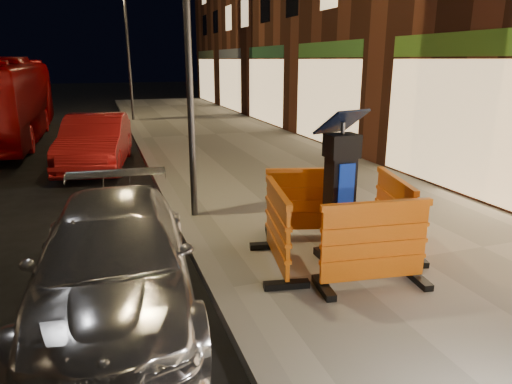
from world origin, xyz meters
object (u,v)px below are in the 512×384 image
object	(u,v)px
car_silver	(118,308)
car_red	(98,167)
barrier_kerbside	(277,228)
bus_doubledecker	(7,141)
barrier_back	(310,202)
barrier_front	(374,245)
parking_kiosk	(340,191)
barrier_bldgside	(393,214)

from	to	relation	value
car_silver	car_red	xyz separation A→B (m)	(-0.17, 8.23, 0.00)
barrier_kerbside	bus_doubledecker	bearing A→B (deg)	32.59
barrier_back	bus_doubledecker	distance (m)	14.42
barrier_back	car_silver	xyz separation A→B (m)	(-3.15, -1.14, -0.73)
barrier_front	car_red	xyz separation A→B (m)	(-3.33, 8.99, -0.73)
parking_kiosk	car_red	size ratio (longest dim) A/B	0.46
barrier_back	car_red	bearing A→B (deg)	130.47
barrier_bldgside	car_silver	world-z (taller)	barrier_bldgside
barrier_bldgside	barrier_kerbside	bearing A→B (deg)	104.34
barrier_front	car_red	distance (m)	9.62
barrier_bldgside	car_silver	xyz separation A→B (m)	(-4.10, -0.19, -0.73)
barrier_front	bus_doubledecker	distance (m)	16.14
parking_kiosk	barrier_front	bearing A→B (deg)	-77.66
parking_kiosk	car_silver	bearing A→B (deg)	-164.26
parking_kiosk	barrier_bldgside	size ratio (longest dim) A/B	1.40
barrier_front	car_silver	xyz separation A→B (m)	(-3.15, 0.76, -0.73)
barrier_back	barrier_bldgside	xyz separation A→B (m)	(0.95, -0.95, 0.00)
barrier_back	car_silver	size ratio (longest dim) A/B	0.33
car_red	barrier_back	bearing A→B (deg)	-56.27
barrier_kerbside	barrier_bldgside	size ratio (longest dim) A/B	1.00
barrier_back	parking_kiosk	bearing A→B (deg)	-74.66
barrier_front	barrier_bldgside	bearing A→B (deg)	52.34
barrier_front	barrier_bldgside	distance (m)	1.34
parking_kiosk	barrier_kerbside	world-z (taller)	parking_kiosk
car_silver	bus_doubledecker	bearing A→B (deg)	108.20
barrier_back	car_silver	distance (m)	3.43
parking_kiosk	barrier_kerbside	bearing A→B (deg)	-167.66
barrier_back	bus_doubledecker	bearing A→B (deg)	132.53
car_red	bus_doubledecker	world-z (taller)	bus_doubledecker
car_silver	car_red	distance (m)	8.23
parking_kiosk	barrier_kerbside	distance (m)	1.05
barrier_bldgside	bus_doubledecker	size ratio (longest dim) A/B	0.13
barrier_kerbside	barrier_bldgside	bearing A→B (deg)	-79.66
barrier_back	barrier_bldgside	distance (m)	1.34
parking_kiosk	barrier_back	bearing A→B (deg)	102.34
barrier_front	car_red	size ratio (longest dim) A/B	0.33
parking_kiosk	barrier_kerbside	size ratio (longest dim) A/B	1.40
barrier_front	barrier_bldgside	world-z (taller)	same
barrier_front	car_silver	size ratio (longest dim) A/B	0.33
barrier_kerbside	car_red	size ratio (longest dim) A/B	0.33
barrier_bldgside	car_silver	bearing A→B (deg)	106.96
barrier_front	car_red	bearing A→B (deg)	117.64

